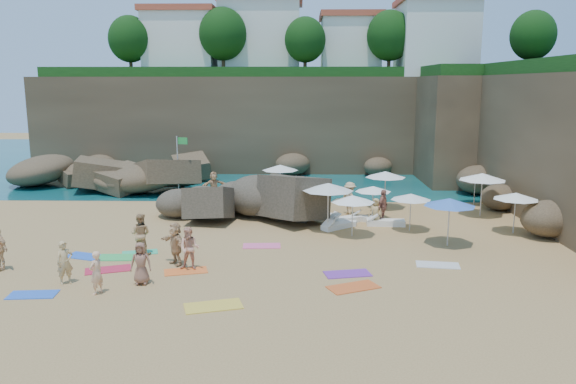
{
  "coord_description": "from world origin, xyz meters",
  "views": [
    {
      "loc": [
        2.61,
        -25.22,
        7.49
      ],
      "look_at": [
        2.0,
        3.0,
        2.0
      ],
      "focal_mm": 35.0,
      "sensor_mm": 36.0,
      "label": 1
    }
  ],
  "objects_px": {
    "person_stand_2": "(350,198)",
    "person_stand_0": "(65,263)",
    "person_stand_5": "(214,185)",
    "rock_outcrop": "(236,220)",
    "parasol_1": "(280,168)",
    "parasol_2": "(386,174)",
    "lounger_0": "(345,220)",
    "person_stand_6": "(96,273)",
    "flag_pole": "(179,157)",
    "person_stand_1": "(140,234)",
    "person_stand_3": "(383,207)",
    "parasol_0": "(373,189)",
    "person_stand_4": "(376,212)"
  },
  "relations": [
    {
      "from": "parasol_0",
      "to": "lounger_0",
      "type": "bearing_deg",
      "value": -155.04
    },
    {
      "from": "person_stand_4",
      "to": "person_stand_5",
      "type": "xyz_separation_m",
      "value": [
        -9.69,
        6.67,
        0.18
      ]
    },
    {
      "from": "person_stand_0",
      "to": "lounger_0",
      "type": "bearing_deg",
      "value": 3.08
    },
    {
      "from": "person_stand_2",
      "to": "person_stand_0",
      "type": "bearing_deg",
      "value": 95.78
    },
    {
      "from": "person_stand_1",
      "to": "person_stand_2",
      "type": "xyz_separation_m",
      "value": [
        9.93,
        7.89,
        0.03
      ]
    },
    {
      "from": "flag_pole",
      "to": "person_stand_2",
      "type": "height_order",
      "value": "flag_pole"
    },
    {
      "from": "lounger_0",
      "to": "person_stand_6",
      "type": "xyz_separation_m",
      "value": [
        -9.77,
        -10.76,
        0.65
      ]
    },
    {
      "from": "rock_outcrop",
      "to": "person_stand_6",
      "type": "distance_m",
      "value": 11.82
    },
    {
      "from": "rock_outcrop",
      "to": "flag_pole",
      "type": "height_order",
      "value": "flag_pole"
    },
    {
      "from": "parasol_2",
      "to": "person_stand_4",
      "type": "xyz_separation_m",
      "value": [
        -1.09,
        -4.09,
        -1.36
      ]
    },
    {
      "from": "rock_outcrop",
      "to": "parasol_0",
      "type": "distance_m",
      "value": 7.79
    },
    {
      "from": "rock_outcrop",
      "to": "lounger_0",
      "type": "distance_m",
      "value": 6.0
    },
    {
      "from": "parasol_2",
      "to": "person_stand_6",
      "type": "xyz_separation_m",
      "value": [
        -12.47,
        -14.35,
        -1.29
      ]
    },
    {
      "from": "person_stand_0",
      "to": "person_stand_5",
      "type": "bearing_deg",
      "value": 40.85
    },
    {
      "from": "parasol_2",
      "to": "lounger_0",
      "type": "height_order",
      "value": "parasol_2"
    },
    {
      "from": "lounger_0",
      "to": "parasol_0",
      "type": "bearing_deg",
      "value": -3.65
    },
    {
      "from": "flag_pole",
      "to": "parasol_1",
      "type": "height_order",
      "value": "flag_pole"
    },
    {
      "from": "lounger_0",
      "to": "person_stand_1",
      "type": "xyz_separation_m",
      "value": [
        -9.5,
        -5.99,
        0.78
      ]
    },
    {
      "from": "person_stand_0",
      "to": "rock_outcrop",
      "type": "bearing_deg",
      "value": 24.66
    },
    {
      "from": "rock_outcrop",
      "to": "person_stand_5",
      "type": "xyz_separation_m",
      "value": [
        -2.09,
        5.77,
        0.91
      ]
    },
    {
      "from": "person_stand_2",
      "to": "person_stand_6",
      "type": "bearing_deg",
      "value": 102.17
    },
    {
      "from": "flag_pole",
      "to": "person_stand_3",
      "type": "height_order",
      "value": "flag_pole"
    },
    {
      "from": "flag_pole",
      "to": "person_stand_6",
      "type": "relative_size",
      "value": 2.51
    },
    {
      "from": "lounger_0",
      "to": "flag_pole",
      "type": "bearing_deg",
      "value": 115.56
    },
    {
      "from": "person_stand_1",
      "to": "person_stand_3",
      "type": "bearing_deg",
      "value": -147.41
    },
    {
      "from": "parasol_1",
      "to": "person_stand_5",
      "type": "xyz_separation_m",
      "value": [
        -4.33,
        -0.28,
        -1.15
      ]
    },
    {
      "from": "person_stand_5",
      "to": "person_stand_2",
      "type": "bearing_deg",
      "value": -53.98
    },
    {
      "from": "flag_pole",
      "to": "person_stand_0",
      "type": "distance_m",
      "value": 17.5
    },
    {
      "from": "flag_pole",
      "to": "person_stand_6",
      "type": "height_order",
      "value": "flag_pole"
    },
    {
      "from": "person_stand_6",
      "to": "person_stand_3",
      "type": "bearing_deg",
      "value": 154.88
    },
    {
      "from": "lounger_0",
      "to": "person_stand_2",
      "type": "bearing_deg",
      "value": 48.59
    },
    {
      "from": "person_stand_1",
      "to": "person_stand_6",
      "type": "bearing_deg",
      "value": 92.91
    },
    {
      "from": "parasol_0",
      "to": "person_stand_4",
      "type": "height_order",
      "value": "parasol_0"
    },
    {
      "from": "person_stand_1",
      "to": "person_stand_3",
      "type": "relative_size",
      "value": 0.99
    },
    {
      "from": "parasol_2",
      "to": "person_stand_2",
      "type": "height_order",
      "value": "parasol_2"
    },
    {
      "from": "parasol_0",
      "to": "flag_pole",
      "type": "bearing_deg",
      "value": 150.48
    },
    {
      "from": "parasol_0",
      "to": "person_stand_6",
      "type": "distance_m",
      "value": 16.2
    },
    {
      "from": "rock_outcrop",
      "to": "parasol_0",
      "type": "relative_size",
      "value": 3.59
    },
    {
      "from": "person_stand_1",
      "to": "person_stand_2",
      "type": "bearing_deg",
      "value": -135.46
    },
    {
      "from": "rock_outcrop",
      "to": "parasol_2",
      "type": "height_order",
      "value": "parasol_2"
    },
    {
      "from": "parasol_0",
      "to": "person_stand_3",
      "type": "xyz_separation_m",
      "value": [
        0.42,
        -0.98,
        -0.79
      ]
    },
    {
      "from": "parasol_0",
      "to": "person_stand_5",
      "type": "distance_m",
      "value": 11.13
    },
    {
      "from": "person_stand_2",
      "to": "person_stand_4",
      "type": "xyz_separation_m",
      "value": [
        1.17,
        -2.39,
        -0.23
      ]
    },
    {
      "from": "flag_pole",
      "to": "lounger_0",
      "type": "bearing_deg",
      "value": -35.82
    },
    {
      "from": "parasol_2",
      "to": "person_stand_3",
      "type": "bearing_deg",
      "value": -100.01
    },
    {
      "from": "flag_pole",
      "to": "person_stand_1",
      "type": "xyz_separation_m",
      "value": [
        1.11,
        -13.65,
        -1.62
      ]
    },
    {
      "from": "person_stand_4",
      "to": "person_stand_6",
      "type": "distance_m",
      "value": 15.32
    },
    {
      "from": "person_stand_2",
      "to": "person_stand_5",
      "type": "xyz_separation_m",
      "value": [
        -8.51,
        4.28,
        -0.05
      ]
    },
    {
      "from": "parasol_2",
      "to": "person_stand_5",
      "type": "distance_m",
      "value": 11.15
    },
    {
      "from": "rock_outcrop",
      "to": "parasol_1",
      "type": "distance_m",
      "value": 6.77
    }
  ]
}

